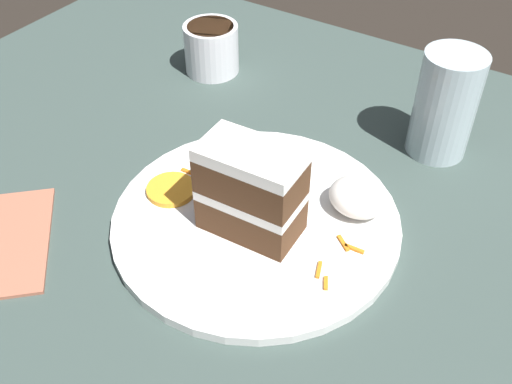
# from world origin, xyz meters

# --- Properties ---
(ground_plane) EXTENTS (6.00, 6.00, 0.00)m
(ground_plane) POSITION_xyz_m (0.00, 0.00, 0.00)
(ground_plane) COLOR black
(ground_plane) RESTS_ON ground
(dining_table) EXTENTS (1.24, 0.84, 0.02)m
(dining_table) POSITION_xyz_m (0.00, 0.00, 0.01)
(dining_table) COLOR #384742
(dining_table) RESTS_ON ground
(plate) EXTENTS (0.31, 0.31, 0.01)m
(plate) POSITION_xyz_m (-0.05, -0.04, 0.03)
(plate) COLOR white
(plate) RESTS_ON dining_table
(cake_slice) EXTENTS (0.10, 0.06, 0.10)m
(cake_slice) POSITION_xyz_m (-0.04, -0.05, 0.09)
(cake_slice) COLOR #4C2D19
(cake_slice) RESTS_ON plate
(cream_dollop) EXTENTS (0.06, 0.06, 0.04)m
(cream_dollop) POSITION_xyz_m (0.04, 0.03, 0.05)
(cream_dollop) COLOR white
(cream_dollop) RESTS_ON plate
(orange_garnish) EXTENTS (0.06, 0.06, 0.01)m
(orange_garnish) POSITION_xyz_m (-0.15, -0.06, 0.04)
(orange_garnish) COLOR orange
(orange_garnish) RESTS_ON plate
(carrot_shreds_scatter) EXTENTS (0.23, 0.13, 0.00)m
(carrot_shreds_scatter) POSITION_xyz_m (-0.01, -0.03, 0.04)
(carrot_shreds_scatter) COLOR orange
(carrot_shreds_scatter) RESTS_ON plate
(drinking_glass) EXTENTS (0.07, 0.07, 0.13)m
(drinking_glass) POSITION_xyz_m (0.07, 0.19, 0.08)
(drinking_glass) COLOR silver
(drinking_glass) RESTS_ON dining_table
(coffee_mug) EXTENTS (0.08, 0.08, 0.07)m
(coffee_mug) POSITION_xyz_m (-0.28, 0.20, 0.06)
(coffee_mug) COLOR white
(coffee_mug) RESTS_ON dining_table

